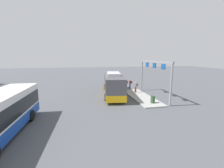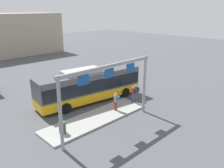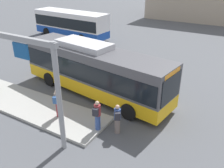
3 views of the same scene
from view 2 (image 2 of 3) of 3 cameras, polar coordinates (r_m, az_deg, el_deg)
name	(u,v)px [view 2 (image 2 of 3)]	position (r m, az deg, el deg)	size (l,w,h in m)	color
ground_plane	(90,101)	(23.86, -5.41, -4.20)	(120.00, 120.00, 0.00)	#4C4F54
platform_curb	(97,118)	(20.07, -3.85, -8.41)	(10.00, 2.80, 0.16)	#9E9E99
bus_main	(90,84)	(23.23, -5.56, -0.06)	(11.22, 4.00, 3.46)	#EAAD14
person_boarding	(136,92)	(23.80, 5.99, -1.98)	(0.53, 0.61, 1.67)	slate
person_waiting_near	(133,94)	(22.81, 5.35, -2.44)	(0.41, 0.57, 1.67)	#334C8C
person_waiting_mid	(116,101)	(20.98, 0.98, -4.25)	(0.48, 0.60, 1.67)	maroon
platform_sign_gantry	(109,83)	(17.25, -0.70, 0.25)	(9.09, 0.24, 5.20)	gray
station_building	(3,35)	(51.00, -25.37, 10.90)	(22.19, 8.00, 8.18)	tan
trash_bin	(62,127)	(17.86, -12.20, -10.49)	(0.52, 0.52, 0.90)	#2D5133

